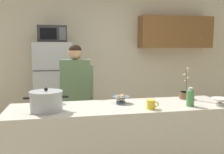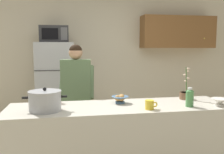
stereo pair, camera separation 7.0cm
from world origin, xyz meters
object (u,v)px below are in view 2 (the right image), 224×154
(empty_bowl, at_px, (220,102))
(bottle_mid_counter, at_px, (57,96))
(cooking_pot, at_px, (45,101))
(bread_bowl, at_px, (120,99))
(person_near_pot, at_px, (76,88))
(potted_orchid, at_px, (186,94))
(microwave, at_px, (54,34))
(bottle_near_edge, at_px, (190,97))
(refrigerator, at_px, (56,89))
(coffee_mug, at_px, (150,105))

(empty_bowl, bearing_deg, bottle_mid_counter, 165.27)
(cooking_pot, relative_size, bread_bowl, 2.24)
(person_near_pot, relative_size, potted_orchid, 4.06)
(microwave, height_order, bottle_near_edge, microwave)
(refrigerator, bearing_deg, coffee_mug, -63.16)
(person_near_pot, bearing_deg, microwave, 108.56)
(coffee_mug, height_order, potted_orchid, potted_orchid)
(refrigerator, xyz_separation_m, coffee_mug, (1.04, -2.05, 0.15))
(empty_bowl, xyz_separation_m, bottle_mid_counter, (-1.74, 0.46, 0.03))
(microwave, xyz_separation_m, coffee_mug, (1.04, -2.03, -0.81))
(coffee_mug, relative_size, bottle_mid_counter, 0.87)
(bottle_mid_counter, bearing_deg, cooking_pot, -106.55)
(coffee_mug, xyz_separation_m, potted_orchid, (0.60, 0.40, 0.02))
(coffee_mug, bearing_deg, potted_orchid, 33.83)
(coffee_mug, bearing_deg, bread_bowl, 127.00)
(bottle_mid_counter, bearing_deg, potted_orchid, -2.52)
(empty_bowl, height_order, potted_orchid, potted_orchid)
(person_near_pot, height_order, cooking_pot, person_near_pot)
(microwave, relative_size, bottle_near_edge, 2.35)
(bread_bowl, distance_m, bottle_mid_counter, 0.72)
(empty_bowl, bearing_deg, bread_bowl, 163.39)
(refrigerator, relative_size, bottle_mid_counter, 10.89)
(microwave, xyz_separation_m, bottle_mid_counter, (0.10, -1.56, -0.79))
(coffee_mug, relative_size, bread_bowl, 0.68)
(microwave, height_order, bottle_mid_counter, microwave)
(person_near_pot, distance_m, cooking_pot, 0.99)
(refrigerator, height_order, microwave, microwave)
(coffee_mug, distance_m, bottle_mid_counter, 1.05)
(cooking_pot, height_order, empty_bowl, cooking_pot)
(bottle_near_edge, xyz_separation_m, potted_orchid, (0.14, 0.36, -0.04))
(cooking_pot, relative_size, coffee_mug, 3.31)
(person_near_pot, bearing_deg, coffee_mug, -55.94)
(coffee_mug, distance_m, potted_orchid, 0.72)
(bread_bowl, bearing_deg, person_near_pot, 122.70)
(coffee_mug, xyz_separation_m, bottle_mid_counter, (-0.94, 0.47, 0.03))
(bottle_near_edge, bearing_deg, bread_bowl, 157.83)
(potted_orchid, bearing_deg, bread_bowl, -174.57)
(bottle_near_edge, relative_size, potted_orchid, 0.52)
(bottle_near_edge, bearing_deg, coffee_mug, -175.44)
(bottle_mid_counter, xyz_separation_m, potted_orchid, (1.54, -0.07, -0.01))
(empty_bowl, bearing_deg, person_near_pot, 145.44)
(bottle_near_edge, bearing_deg, bottle_mid_counter, 162.85)
(empty_bowl, bearing_deg, potted_orchid, 117.22)
(person_near_pot, distance_m, coffee_mug, 1.27)
(microwave, xyz_separation_m, person_near_pot, (0.33, -0.98, -0.79))
(refrigerator, distance_m, bread_bowl, 1.91)
(microwave, xyz_separation_m, bottle_near_edge, (1.49, -1.99, -0.76))
(empty_bowl, distance_m, bottle_mid_counter, 1.80)
(microwave, height_order, coffee_mug, microwave)
(coffee_mug, height_order, bottle_near_edge, bottle_near_edge)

